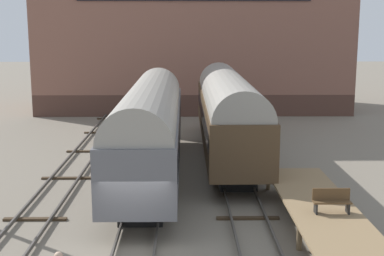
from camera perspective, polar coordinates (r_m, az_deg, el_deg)
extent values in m
plane|color=slate|center=(19.66, -6.08, -12.80)|extent=(200.00, 200.00, 0.00)
cube|color=#4C4742|center=(20.26, -16.70, -11.94)|extent=(0.08, 60.00, 0.16)
cube|color=#3D2D1E|center=(23.18, -16.39, -9.31)|extent=(2.60, 0.24, 0.10)
cube|color=#3D2D1E|center=(28.71, -13.21, -5.23)|extent=(2.60, 0.24, 0.10)
cube|color=#3D2D1E|center=(34.40, -11.10, -2.46)|extent=(2.60, 0.24, 0.10)
cube|color=#3D2D1E|center=(40.18, -9.60, -0.49)|extent=(2.60, 0.24, 0.10)
cube|color=#3D2D1E|center=(46.02, -8.48, 0.99)|extent=(2.60, 0.24, 0.10)
cube|color=#4C4742|center=(19.67, -8.22, -12.28)|extent=(0.08, 60.00, 0.16)
cube|color=#4C4742|center=(19.54, -3.95, -12.35)|extent=(0.08, 60.00, 0.16)
cube|color=#3D2D1E|center=(22.41, -5.38, -9.61)|extent=(2.60, 0.24, 0.10)
cube|color=#3D2D1E|center=(28.10, -4.42, -5.32)|extent=(2.60, 0.24, 0.10)
cube|color=#3D2D1E|center=(33.89, -3.79, -2.48)|extent=(2.60, 0.24, 0.10)
cube|color=#3D2D1E|center=(39.74, -3.35, -0.48)|extent=(2.60, 0.24, 0.10)
cube|color=#3D2D1E|center=(45.64, -3.02, 1.01)|extent=(2.60, 0.24, 0.10)
cube|color=#4C4742|center=(19.60, 4.89, -12.29)|extent=(0.08, 60.00, 0.16)
cube|color=#4C4742|center=(19.79, 9.12, -12.16)|extent=(0.08, 60.00, 0.16)
cube|color=#3D2D1E|center=(22.49, 5.97, -9.54)|extent=(2.60, 0.24, 0.10)
cube|color=#3D2D1E|center=(28.16, 4.55, -5.28)|extent=(2.60, 0.24, 0.10)
cube|color=#3D2D1E|center=(33.94, 3.62, -2.46)|extent=(2.60, 0.24, 0.10)
cube|color=#3D2D1E|center=(39.79, 2.97, -0.46)|extent=(2.60, 0.24, 0.10)
cube|color=#3D2D1E|center=(45.67, 2.48, 1.03)|extent=(2.60, 0.24, 0.10)
cube|color=black|center=(38.55, 3.09, -0.15)|extent=(1.80, 2.40, 1.00)
cube|color=black|center=(26.92, 4.79, -5.05)|extent=(1.80, 2.40, 1.00)
cube|color=#4C3823|center=(32.34, 3.83, 0.99)|extent=(3.06, 18.45, 2.65)
cube|color=black|center=(32.29, 3.84, 1.54)|extent=(3.10, 16.97, 0.95)
cylinder|color=gray|center=(32.14, 3.86, 3.31)|extent=(2.91, 18.08, 2.91)
cube|color=black|center=(34.05, -3.78, -1.64)|extent=(1.80, 2.40, 1.00)
cube|color=black|center=(22.58, -5.33, -8.23)|extent=(1.80, 2.40, 1.00)
cube|color=slate|center=(27.85, -4.45, -0.65)|extent=(3.01, 18.36, 2.64)
cube|color=black|center=(27.79, -4.46, -0.02)|extent=(3.05, 16.89, 0.95)
cylinder|color=gray|center=(27.62, -4.49, 2.03)|extent=(2.86, 17.99, 2.86)
cube|color=#8C704C|center=(19.84, 14.80, -9.82)|extent=(2.65, 14.55, 0.10)
cylinder|color=brown|center=(26.36, 8.15, -5.54)|extent=(0.20, 0.20, 0.94)
cylinder|color=brown|center=(26.83, 13.14, -5.43)|extent=(0.20, 0.20, 0.94)
cylinder|color=brown|center=(19.75, 11.37, -11.38)|extent=(0.20, 0.20, 0.94)
cylinder|color=brown|center=(20.37, 17.98, -11.01)|extent=(0.20, 0.20, 0.94)
cube|color=brown|center=(20.56, 14.71, -7.65)|extent=(1.40, 0.40, 0.06)
cube|color=brown|center=(20.64, 14.62, -6.83)|extent=(1.40, 0.06, 0.45)
cube|color=black|center=(20.49, 13.06, -8.32)|extent=(0.06, 0.40, 0.40)
cube|color=black|center=(20.80, 16.27, -8.19)|extent=(0.06, 0.40, 0.40)
sphere|color=tan|center=(15.36, -14.06, -13.10)|extent=(0.24, 0.24, 0.24)
cube|color=#4F342A|center=(51.96, 0.11, 3.25)|extent=(28.15, 10.70, 1.91)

